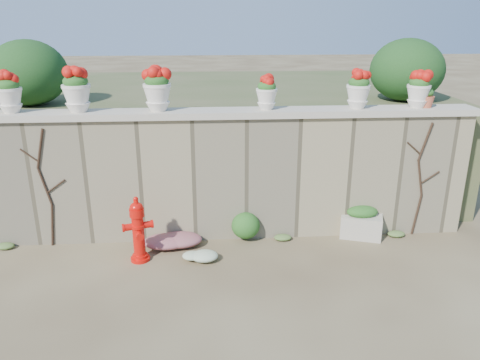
{
  "coord_description": "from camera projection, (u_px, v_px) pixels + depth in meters",
  "views": [
    {
      "loc": [
        -0.17,
        -5.31,
        3.46
      ],
      "look_at": [
        0.29,
        1.4,
        1.1
      ],
      "focal_mm": 35.0,
      "sensor_mm": 36.0,
      "label": 1
    }
  ],
  "objects": [
    {
      "name": "ground",
      "position": [
        225.0,
        294.0,
        6.16
      ],
      "size": [
        80.0,
        80.0,
        0.0
      ],
      "primitive_type": "plane",
      "color": "#4F3E27",
      "rests_on": "ground"
    },
    {
      "name": "stone_wall",
      "position": [
        220.0,
        178.0,
        7.52
      ],
      "size": [
        8.0,
        0.4,
        2.0
      ],
      "primitive_type": "cube",
      "color": "gray",
      "rests_on": "ground"
    },
    {
      "name": "wall_cap",
      "position": [
        219.0,
        113.0,
        7.17
      ],
      "size": [
        8.1,
        0.52,
        0.1
      ],
      "primitive_type": "cube",
      "color": "#BFB4A1",
      "rests_on": "stone_wall"
    },
    {
      "name": "raised_fill",
      "position": [
        216.0,
        132.0,
        10.53
      ],
      "size": [
        9.0,
        6.0,
        2.0
      ],
      "primitive_type": "cube",
      "color": "#384C23",
      "rests_on": "ground"
    },
    {
      "name": "back_shrub_left",
      "position": [
        28.0,
        73.0,
        7.93
      ],
      "size": [
        1.3,
        1.3,
        1.1
      ],
      "primitive_type": "ellipsoid",
      "color": "#143814",
      "rests_on": "raised_fill"
    },
    {
      "name": "back_shrub_right",
      "position": [
        407.0,
        70.0,
        8.36
      ],
      "size": [
        1.3,
        1.3,
        1.1
      ],
      "primitive_type": "ellipsoid",
      "color": "#143814",
      "rests_on": "raised_fill"
    },
    {
      "name": "vine_left",
      "position": [
        46.0,
        187.0,
        7.14
      ],
      "size": [
        0.6,
        0.04,
        1.91
      ],
      "color": "black",
      "rests_on": "ground"
    },
    {
      "name": "vine_right",
      "position": [
        421.0,
        178.0,
        7.53
      ],
      "size": [
        0.6,
        0.04,
        1.91
      ],
      "color": "black",
      "rests_on": "ground"
    },
    {
      "name": "fire_hydrant",
      "position": [
        138.0,
        229.0,
        6.85
      ],
      "size": [
        0.44,
        0.31,
        1.01
      ],
      "rotation": [
        0.0,
        0.0,
        0.28
      ],
      "color": "red",
      "rests_on": "ground"
    },
    {
      "name": "planter_box",
      "position": [
        361.0,
        223.0,
        7.68
      ],
      "size": [
        0.74,
        0.57,
        0.54
      ],
      "rotation": [
        0.0,
        0.0,
        -0.33
      ],
      "color": "#BFB4A1",
      "rests_on": "ground"
    },
    {
      "name": "green_shrub",
      "position": [
        244.0,
        223.0,
        7.54
      ],
      "size": [
        0.63,
        0.56,
        0.59
      ],
      "primitive_type": "ellipsoid",
      "color": "#1E5119",
      "rests_on": "ground"
    },
    {
      "name": "magenta_clump",
      "position": [
        178.0,
        239.0,
        7.38
      ],
      "size": [
        0.96,
        0.64,
        0.26
      ],
      "primitive_type": "ellipsoid",
      "color": "#CC2872",
      "rests_on": "ground"
    },
    {
      "name": "white_flowers",
      "position": [
        198.0,
        256.0,
        6.92
      ],
      "size": [
        0.55,
        0.44,
        0.2
      ],
      "primitive_type": "ellipsoid",
      "color": "white",
      "rests_on": "ground"
    },
    {
      "name": "urn_pot_0",
      "position": [
        9.0,
        93.0,
        6.86
      ],
      "size": [
        0.38,
        0.38,
        0.59
      ],
      "color": "white",
      "rests_on": "wall_cap"
    },
    {
      "name": "urn_pot_1",
      "position": [
        76.0,
        90.0,
        6.91
      ],
      "size": [
        0.42,
        0.42,
        0.65
      ],
      "color": "white",
      "rests_on": "wall_cap"
    },
    {
      "name": "urn_pot_2",
      "position": [
        157.0,
        89.0,
        6.99
      ],
      "size": [
        0.42,
        0.42,
        0.66
      ],
      "color": "white",
      "rests_on": "wall_cap"
    },
    {
      "name": "urn_pot_3",
      "position": [
        267.0,
        93.0,
        7.12
      ],
      "size": [
        0.33,
        0.33,
        0.51
      ],
      "color": "white",
      "rests_on": "wall_cap"
    },
    {
      "name": "urn_pot_4",
      "position": [
        358.0,
        90.0,
        7.2
      ],
      "size": [
        0.37,
        0.37,
        0.58
      ],
      "color": "white",
      "rests_on": "wall_cap"
    },
    {
      "name": "urn_pot_5",
      "position": [
        419.0,
        90.0,
        7.27
      ],
      "size": [
        0.36,
        0.36,
        0.57
      ],
      "color": "white",
      "rests_on": "wall_cap"
    },
    {
      "name": "terracotta_pot",
      "position": [
        426.0,
        99.0,
        7.32
      ],
      "size": [
        0.24,
        0.24,
        0.29
      ],
      "color": "#C0583A",
      "rests_on": "wall_cap"
    }
  ]
}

